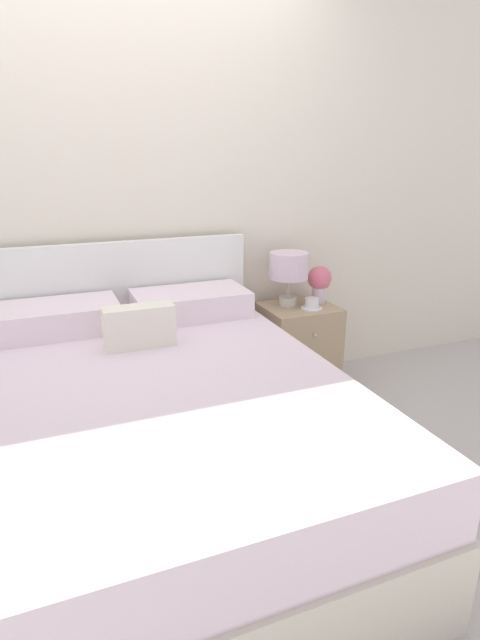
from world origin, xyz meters
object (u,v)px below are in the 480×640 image
at_px(nightstand, 298,348).
at_px(table_lamp, 289,268).
at_px(teacup, 312,304).
at_px(flower_vase, 320,281).
at_px(bed, 159,430).

distance_m(nightstand, table_lamp, 0.52).
height_order(table_lamp, teacup, table_lamp).
bearing_deg(nightstand, flower_vase, 13.81).
xyz_separation_m(nightstand, flower_vase, (0.16, 0.04, 0.41)).
relative_size(table_lamp, flower_vase, 1.42).
bearing_deg(table_lamp, flower_vase, -3.67).
bearing_deg(nightstand, bed, -146.16).
xyz_separation_m(table_lamp, flower_vase, (0.21, -0.01, -0.10)).
xyz_separation_m(bed, table_lamp, (1.00, 0.76, 0.47)).
distance_m(bed, teacup, 1.31).
bearing_deg(bed, teacup, 30.27).
bearing_deg(bed, nightstand, 33.84).
bearing_deg(teacup, flower_vase, 43.28).
bearing_deg(teacup, nightstand, 125.51).
bearing_deg(flower_vase, bed, -148.37).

